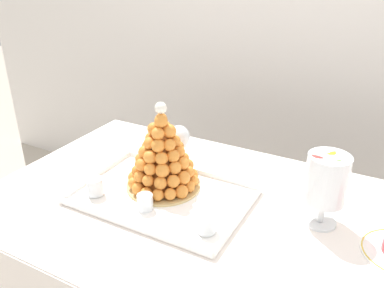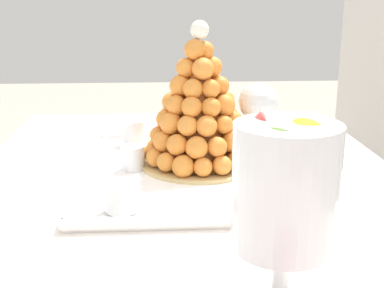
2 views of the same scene
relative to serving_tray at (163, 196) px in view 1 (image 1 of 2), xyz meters
The scene contains 9 objects.
backdrop_wall 1.28m from the serving_tray, 78.27° to the left, with size 4.80×0.10×2.50m, color silver.
buffet_table 0.26m from the serving_tray, ahead, with size 1.62×0.90×0.74m.
serving_tray is the anchor object (origin of this frame).
croquembouche 0.13m from the serving_tray, 118.70° to the left, with size 0.25×0.25×0.30m.
dessert_cup_left 0.22m from the serving_tray, 154.28° to the right, with size 0.05×0.05×0.06m.
dessert_cup_mid_left 0.09m from the serving_tray, 94.65° to the right, with size 0.05×0.05×0.05m.
dessert_cup_centre 0.23m from the serving_tray, 24.84° to the right, with size 0.05×0.05×0.05m.
macaron_goblet 0.51m from the serving_tray, 12.81° to the left, with size 0.12×0.12×0.23m.
wine_glass 0.22m from the serving_tray, 103.19° to the left, with size 0.08×0.08×0.18m.
Camera 1 is at (0.37, -0.94, 1.46)m, focal length 37.26 mm.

